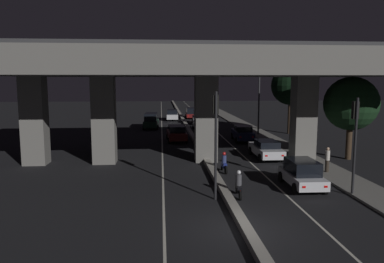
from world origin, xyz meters
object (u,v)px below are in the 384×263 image
car_dark_red_sixth (191,113)px  car_dark_green_second_oncoming (151,120)px  car_white_third_oncoming (172,115)px  motorcycle_white_filtering_far (208,146)px  street_lamp (257,93)px  car_grey_fifth (199,117)px  traffic_light_right_of_median (355,130)px  pedestrian_on_sidewalk (327,159)px  car_white_fourth (202,123)px  motorcycle_blue_filtering_mid (224,164)px  car_dark_red_lead_oncoming (177,133)px  motorcycle_black_filtering_near (239,186)px  car_dark_blue_third (243,133)px  traffic_light_left_of_median (216,127)px  car_white_lead (302,174)px  car_white_second (266,149)px

car_dark_red_sixth → car_dark_green_second_oncoming: (-6.36, -12.73, 0.14)m
car_white_third_oncoming → motorcycle_white_filtering_far: bearing=6.1°
street_lamp → car_grey_fifth: bearing=114.6°
traffic_light_right_of_median → car_white_third_oncoming: bearing=102.1°
pedestrian_on_sidewalk → car_white_fourth: bearing=104.7°
car_grey_fifth → motorcycle_blue_filtering_mid: bearing=-179.8°
car_dark_red_lead_oncoming → street_lamp: bearing=106.8°
car_white_fourth → motorcycle_white_filtering_far: bearing=176.0°
car_white_third_oncoming → motorcycle_black_filtering_near: size_ratio=2.48×
motorcycle_white_filtering_far → car_dark_blue_third: bearing=-34.4°
motorcycle_white_filtering_far → pedestrian_on_sidewalk: 10.76m
car_white_fourth → traffic_light_left_of_median: bearing=175.3°
motorcycle_blue_filtering_mid → pedestrian_on_sidewalk: bearing=-102.2°
car_grey_fifth → car_white_third_oncoming: 6.79m
car_white_lead → car_white_third_oncoming: car_white_third_oncoming is taller
car_dark_red_lead_oncoming → motorcycle_white_filtering_far: 7.04m
street_lamp → pedestrian_on_sidewalk: 18.39m
car_dark_blue_third → motorcycle_white_filtering_far: 7.48m
car_white_second → car_dark_green_second_oncoming: bearing=26.3°
street_lamp → car_white_third_oncoming: size_ratio=1.95×
street_lamp → car_white_fourth: 8.56m
car_dark_red_sixth → car_dark_red_lead_oncoming: size_ratio=0.95×
car_dark_red_sixth → car_dark_green_second_oncoming: 14.23m
street_lamp → motorcycle_black_filtering_near: size_ratio=4.82×
street_lamp → pedestrian_on_sidewalk: street_lamp is taller
traffic_light_left_of_median → car_white_fourth: (2.29, 27.72, -2.90)m
car_dark_red_lead_oncoming → car_grey_fifth: bearing=163.1°
street_lamp → car_grey_fifth: size_ratio=1.95×
motorcycle_blue_filtering_mid → motorcycle_white_filtering_far: motorcycle_white_filtering_far is taller
car_white_second → pedestrian_on_sidewalk: (2.69, -5.32, 0.21)m
car_dark_blue_third → motorcycle_black_filtering_near: 19.15m
motorcycle_white_filtering_far → traffic_light_right_of_median: bearing=-152.3°
car_white_fourth → car_dark_red_lead_oncoming: 9.01m
car_dark_blue_third → car_dark_green_second_oncoming: car_dark_green_second_oncoming is taller
motorcycle_blue_filtering_mid → car_white_lead: bearing=-140.3°
car_dark_green_second_oncoming → motorcycle_black_filtering_near: bearing=13.0°
car_dark_red_sixth → pedestrian_on_sidewalk: 38.51m
traffic_light_left_of_median → motorcycle_blue_filtering_mid: traffic_light_left_of_median is taller
traffic_light_right_of_median → car_white_fourth: bearing=100.8°
car_white_third_oncoming → car_white_lead: bearing=10.8°
motorcycle_white_filtering_far → street_lamp: bearing=-33.0°
street_lamp → car_white_fourth: size_ratio=1.78×
car_dark_blue_third → car_dark_red_lead_oncoming: (-6.86, 0.53, 0.01)m
traffic_light_left_of_median → car_dark_red_sixth: size_ratio=1.40×
traffic_light_right_of_median → car_white_second: traffic_light_right_of_median is taller
car_white_lead → car_dark_red_lead_oncoming: car_white_lead is taller
car_white_lead → car_dark_green_second_oncoming: 29.95m
street_lamp → car_dark_green_second_oncoming: size_ratio=1.75×
car_dark_red_sixth → motorcycle_black_filtering_near: bearing=179.5°
car_white_lead → car_dark_blue_third: size_ratio=0.90×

